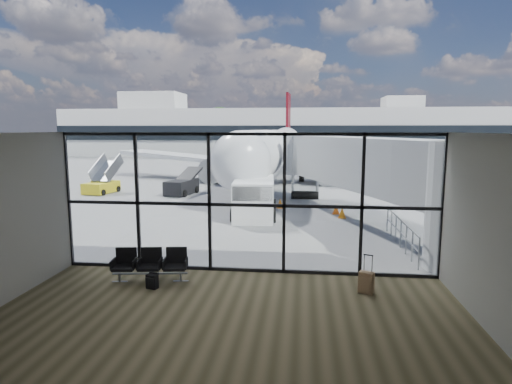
% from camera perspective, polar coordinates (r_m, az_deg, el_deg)
% --- Properties ---
extents(ground, '(220.00, 220.00, 0.00)m').
position_cam_1_polar(ground, '(53.50, 4.45, 3.41)').
color(ground, slate).
rests_on(ground, ground).
extents(lounge_shell, '(12.02, 8.01, 4.51)m').
position_cam_1_polar(lounge_shell, '(8.88, -5.43, -4.27)').
color(lounge_shell, brown).
rests_on(lounge_shell, ground).
extents(glass_curtain_wall, '(12.10, 0.12, 4.50)m').
position_cam_1_polar(glass_curtain_wall, '(13.60, -1.28, -1.55)').
color(glass_curtain_wall, white).
rests_on(glass_curtain_wall, ground).
extents(jet_bridge, '(8.00, 16.50, 4.33)m').
position_cam_1_polar(jet_bridge, '(20.67, 15.04, 3.00)').
color(jet_bridge, '#A6A8AB').
rests_on(jet_bridge, ground).
extents(apron_railing, '(0.06, 5.46, 1.11)m').
position_cam_1_polar(apron_railing, '(17.63, 18.76, -4.77)').
color(apron_railing, gray).
rests_on(apron_railing, ground).
extents(far_terminal, '(80.00, 12.20, 11.00)m').
position_cam_1_polar(far_terminal, '(75.28, 4.63, 8.04)').
color(far_terminal, '#B0B0AB').
rests_on(far_terminal, ground).
extents(tree_0, '(4.95, 4.95, 7.12)m').
position_cam_1_polar(tree_0, '(97.27, -22.58, 7.75)').
color(tree_0, '#382619').
rests_on(tree_0, ground).
extents(tree_1, '(5.61, 5.61, 8.07)m').
position_cam_1_polar(tree_1, '(94.53, -19.38, 8.29)').
color(tree_1, '#382619').
rests_on(tree_1, ground).
extents(tree_2, '(6.27, 6.27, 9.03)m').
position_cam_1_polar(tree_2, '(92.11, -16.00, 8.84)').
color(tree_2, '#382619').
rests_on(tree_2, ground).
extents(tree_3, '(4.95, 4.95, 7.12)m').
position_cam_1_polar(tree_3, '(90.00, -12.40, 8.19)').
color(tree_3, '#382619').
rests_on(tree_3, ground).
extents(tree_4, '(5.61, 5.61, 8.07)m').
position_cam_1_polar(tree_4, '(88.27, -8.67, 8.69)').
color(tree_4, '#382619').
rests_on(tree_4, ground).
extents(tree_5, '(6.27, 6.27, 9.03)m').
position_cam_1_polar(tree_5, '(86.92, -4.81, 9.17)').
color(tree_5, '#382619').
rests_on(tree_5, ground).
extents(seating_row, '(2.25, 0.91, 1.00)m').
position_cam_1_polar(seating_row, '(13.59, -13.87, -9.15)').
color(seating_row, gray).
rests_on(seating_row, ground).
extents(backpack, '(0.36, 0.35, 0.47)m').
position_cam_1_polar(backpack, '(12.99, -13.70, -11.49)').
color(backpack, black).
rests_on(backpack, ground).
extents(suitcase, '(0.47, 0.41, 1.10)m').
position_cam_1_polar(suitcase, '(12.64, 14.48, -11.58)').
color(suitcase, '#886A4C').
rests_on(suitcase, ground).
extents(airliner, '(30.23, 35.03, 9.02)m').
position_cam_1_polar(airliner, '(38.99, 2.36, 5.64)').
color(airliner, white).
rests_on(airliner, ground).
extents(service_van, '(2.51, 4.74, 2.01)m').
position_cam_1_polar(service_van, '(22.46, -0.21, -0.75)').
color(service_van, white).
rests_on(service_van, ground).
extents(belt_loader, '(2.02, 4.07, 1.80)m').
position_cam_1_polar(belt_loader, '(30.88, -9.79, 0.82)').
color(belt_loader, black).
rests_on(belt_loader, ground).
extents(mobile_stairs, '(2.00, 3.34, 2.23)m').
position_cam_1_polar(mobile_stairs, '(33.01, -19.86, 0.81)').
color(mobile_stairs, gold).
rests_on(mobile_stairs, ground).
extents(traffic_cone_a, '(0.39, 0.39, 0.56)m').
position_cam_1_polar(traffic_cone_a, '(25.17, 3.22, -1.54)').
color(traffic_cone_a, orange).
rests_on(traffic_cone_a, ground).
extents(traffic_cone_b, '(0.41, 0.41, 0.59)m').
position_cam_1_polar(traffic_cone_b, '(22.78, 11.41, -2.71)').
color(traffic_cone_b, orange).
rests_on(traffic_cone_b, ground).
extents(traffic_cone_c, '(0.39, 0.39, 0.56)m').
position_cam_1_polar(traffic_cone_c, '(23.80, 10.63, -2.25)').
color(traffic_cone_c, '#F8620D').
rests_on(traffic_cone_c, ground).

